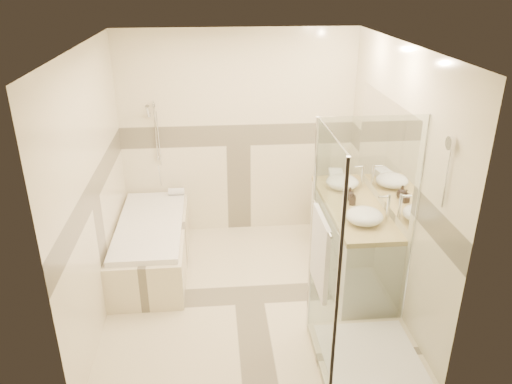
{
  "coord_description": "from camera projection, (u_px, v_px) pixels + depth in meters",
  "views": [
    {
      "loc": [
        -0.31,
        -4.27,
        3.06
      ],
      "look_at": [
        0.1,
        0.25,
        1.05
      ],
      "focal_mm": 35.0,
      "sensor_mm": 36.0,
      "label": 1
    }
  ],
  "objects": [
    {
      "name": "bathtub",
      "position": [
        152.0,
        242.0,
        5.53
      ],
      "size": [
        0.75,
        1.7,
        0.56
      ],
      "color": "beige",
      "rests_on": "ground"
    },
    {
      "name": "vessel_sink_far",
      "position": [
        364.0,
        216.0,
        4.76
      ],
      "size": [
        0.36,
        0.36,
        0.14
      ],
      "primitive_type": "ellipsoid",
      "color": "white",
      "rests_on": "vanity"
    },
    {
      "name": "vessel_sink_near",
      "position": [
        342.0,
        182.0,
        5.53
      ],
      "size": [
        0.36,
        0.36,
        0.14
      ],
      "primitive_type": "ellipsoid",
      "color": "white",
      "rests_on": "vanity"
    },
    {
      "name": "folded_towels",
      "position": [
        336.0,
        175.0,
        5.8
      ],
      "size": [
        0.19,
        0.28,
        0.08
      ],
      "primitive_type": "cube",
      "rotation": [
        0.0,
        0.0,
        -0.14
      ],
      "color": "silver",
      "rests_on": "vanity"
    },
    {
      "name": "amenity_bottle_a",
      "position": [
        353.0,
        198.0,
        5.14
      ],
      "size": [
        0.08,
        0.08,
        0.14
      ],
      "primitive_type": "imported",
      "rotation": [
        0.0,
        0.0,
        -0.24
      ],
      "color": "black",
      "rests_on": "vanity"
    },
    {
      "name": "faucet_near",
      "position": [
        362.0,
        174.0,
        5.51
      ],
      "size": [
        0.11,
        0.03,
        0.27
      ],
      "color": "silver",
      "rests_on": "vanity"
    },
    {
      "name": "room",
      "position": [
        254.0,
        182.0,
        4.66
      ],
      "size": [
        2.82,
        3.02,
        2.52
      ],
      "color": "beige",
      "rests_on": "ground"
    },
    {
      "name": "vanity",
      "position": [
        351.0,
        240.0,
        5.34
      ],
      "size": [
        0.58,
        1.62,
        0.85
      ],
      "color": "silver",
      "rests_on": "ground"
    },
    {
      "name": "amenity_bottle_b",
      "position": [
        350.0,
        194.0,
        5.24
      ],
      "size": [
        0.15,
        0.15,
        0.14
      ],
      "primitive_type": "imported",
      "rotation": [
        0.0,
        0.0,
        -0.41
      ],
      "color": "black",
      "rests_on": "vanity"
    },
    {
      "name": "rolled_towel",
      "position": [
        176.0,
        191.0,
        6.08
      ],
      "size": [
        0.19,
        0.09,
        0.09
      ],
      "primitive_type": "cylinder",
      "rotation": [
        0.0,
        1.57,
        0.0
      ],
      "color": "silver",
      "rests_on": "bathtub"
    },
    {
      "name": "shower_enclosure",
      "position": [
        357.0,
        308.0,
        4.13
      ],
      "size": [
        0.96,
        0.93,
        2.04
      ],
      "color": "beige",
      "rests_on": "ground"
    },
    {
      "name": "faucet_far",
      "position": [
        387.0,
        206.0,
        4.74
      ],
      "size": [
        0.12,
        0.03,
        0.29
      ],
      "color": "silver",
      "rests_on": "vanity"
    }
  ]
}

